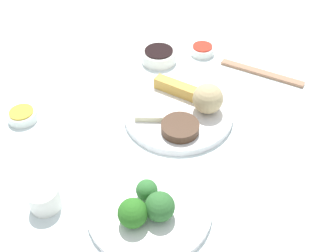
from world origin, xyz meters
The scene contains 18 objects.
tabletop centered at (0.00, 0.00, 0.01)m, with size 2.20×2.20×0.02m, color white.
main_plate centered at (-0.02, -0.03, 0.03)m, with size 0.25×0.25×0.02m, color white.
rice_scoop centered at (-0.03, -0.09, 0.07)m, with size 0.07×0.07×0.07m, color tan.
spring_roll centered at (0.05, -0.04, 0.05)m, with size 0.11×0.03×0.03m, color gold.
crab_rangoon_wonton centered at (-0.01, 0.03, 0.04)m, with size 0.07×0.06×0.01m, color beige.
stir_fry_heap centered at (-0.08, -0.02, 0.05)m, with size 0.08×0.08×0.02m, color #462E1E.
broccoli_plate centered at (-0.26, 0.08, 0.03)m, with size 0.23×0.23×0.01m, color white.
broccoli_floret_0 centered at (-0.24, 0.08, 0.05)m, with size 0.04×0.04×0.04m, color #337133.
broccoli_floret_1 centered at (-0.28, 0.07, 0.06)m, with size 0.05×0.05×0.05m, color #30692F.
broccoli_floret_2 centered at (-0.28, 0.12, 0.06)m, with size 0.05×0.05×0.05m, color #2C6E20.
soy_sauce_bowl centered at (0.21, -0.03, 0.04)m, with size 0.09×0.09×0.03m, color white.
soy_sauce_bowl_liquid centered at (0.21, -0.03, 0.05)m, with size 0.08×0.08×0.00m, color black.
sauce_ramekin_sweet_and_sour centered at (0.22, -0.16, 0.03)m, with size 0.07×0.07×0.02m, color white.
sauce_ramekin_sweet_and_sour_liquid centered at (0.22, -0.16, 0.04)m, with size 0.05×0.05×0.00m, color red.
sauce_ramekin_hot_mustard centered at (0.05, 0.32, 0.03)m, with size 0.07×0.07×0.02m, color white.
sauce_ramekin_hot_mustard_liquid centered at (0.05, 0.32, 0.04)m, with size 0.05×0.05×0.00m, color gold.
teacup centered at (-0.21, 0.27, 0.04)m, with size 0.06×0.06×0.05m, color white.
chopsticks_pair centered at (0.09, -0.28, 0.02)m, with size 0.22×0.02×0.01m, color #A37456.
Camera 1 is at (-0.67, 0.14, 0.64)m, focal length 42.33 mm.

